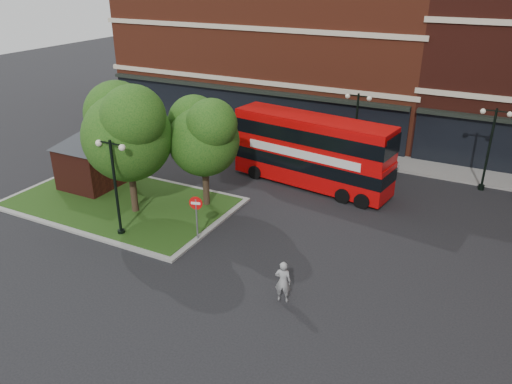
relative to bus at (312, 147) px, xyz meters
The scene contains 15 objects.
ground 10.72m from the bus, 93.07° to the right, with size 120.00×120.00×0.00m, color black.
pavement_far 6.57m from the bus, 95.25° to the left, with size 44.00×3.00×0.12m, color slate.
terrace_far_left 16.68m from the bus, 122.21° to the left, with size 26.00×12.00×14.00m, color maroon.
traffic_island 11.58m from the bus, 139.09° to the right, with size 12.60×7.60×0.15m.
kiosk 13.22m from the bus, 150.97° to the right, with size 6.51×6.51×3.60m.
tree_island_west 10.86m from the bus, 132.38° to the right, with size 5.40×4.71×7.21m.
tree_island_east 6.99m from the bus, 127.70° to the right, with size 4.46×3.90×6.29m.
lamp_island 11.88m from the bus, 120.67° to the right, with size 1.72×0.36×5.00m.
lamp_far_left 4.35m from the bus, 70.56° to the left, with size 1.72×0.36×5.00m.
lamp_far_right 10.29m from the bus, 23.39° to the left, with size 1.72×0.36×5.00m.
bus is the anchor object (origin of this frame).
woman 11.98m from the bus, 73.67° to the right, with size 0.66×0.43×1.81m, color gray.
car_silver 8.26m from the bus, 136.12° to the left, with size 1.50×3.74×1.27m, color #9FA0A6.
car_white 5.10m from the bus, 59.13° to the left, with size 1.35×3.87×1.28m, color white.
no_entry_sign 9.26m from the bus, 104.82° to the right, with size 0.65×0.22×2.38m.
Camera 1 is at (10.51, -16.15, 12.28)m, focal length 35.00 mm.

